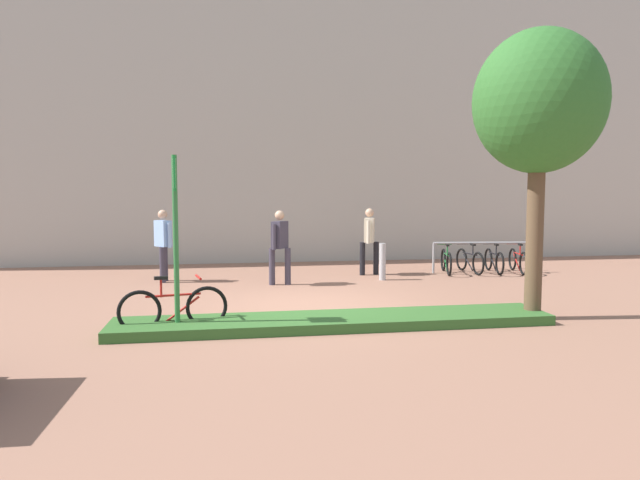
{
  "coord_description": "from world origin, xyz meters",
  "views": [
    {
      "loc": [
        -1.51,
        -10.51,
        2.15
      ],
      "look_at": [
        0.61,
        2.19,
        1.05
      ],
      "focal_mm": 31.91,
      "sensor_mm": 36.0,
      "label": 1
    }
  ],
  "objects_px": {
    "person_casual_tan": "(163,241)",
    "person_shirt_blue": "(369,237)",
    "bike_rack_cluster": "(482,260)",
    "bollard_steel": "(382,262)",
    "bike_at_sign": "(174,308)",
    "tree_sidewalk": "(539,104)",
    "parking_sign_post": "(175,218)",
    "person_suited_navy": "(280,242)"
  },
  "relations": [
    {
      "from": "bollard_steel",
      "to": "bike_at_sign",
      "type": "bearing_deg",
      "value": -136.46
    },
    {
      "from": "bike_at_sign",
      "to": "person_shirt_blue",
      "type": "bearing_deg",
      "value": 49.62
    },
    {
      "from": "bike_rack_cluster",
      "to": "person_shirt_blue",
      "type": "xyz_separation_m",
      "value": [
        -3.04,
        0.16,
        0.64
      ]
    },
    {
      "from": "parking_sign_post",
      "to": "bike_rack_cluster",
      "type": "height_order",
      "value": "parking_sign_post"
    },
    {
      "from": "tree_sidewalk",
      "to": "person_shirt_blue",
      "type": "distance_m",
      "value": 6.2
    },
    {
      "from": "parking_sign_post",
      "to": "bike_at_sign",
      "type": "xyz_separation_m",
      "value": [
        -0.06,
        0.16,
        -1.4
      ]
    },
    {
      "from": "tree_sidewalk",
      "to": "bike_at_sign",
      "type": "bearing_deg",
      "value": 178.2
    },
    {
      "from": "bike_at_sign",
      "to": "bike_rack_cluster",
      "type": "distance_m",
      "value": 9.07
    },
    {
      "from": "bike_at_sign",
      "to": "bollard_steel",
      "type": "distance_m",
      "value": 6.3
    },
    {
      "from": "bike_rack_cluster",
      "to": "person_shirt_blue",
      "type": "distance_m",
      "value": 3.11
    },
    {
      "from": "person_shirt_blue",
      "to": "person_casual_tan",
      "type": "xyz_separation_m",
      "value": [
        -5.13,
        -0.31,
        0.0
      ]
    },
    {
      "from": "bollard_steel",
      "to": "tree_sidewalk",
      "type": "bearing_deg",
      "value": -73.4
    },
    {
      "from": "bollard_steel",
      "to": "person_casual_tan",
      "type": "bearing_deg",
      "value": 173.38
    },
    {
      "from": "parking_sign_post",
      "to": "person_shirt_blue",
      "type": "bearing_deg",
      "value": 50.86
    },
    {
      "from": "bike_at_sign",
      "to": "bollard_steel",
      "type": "height_order",
      "value": "bollard_steel"
    },
    {
      "from": "person_shirt_blue",
      "to": "person_casual_tan",
      "type": "bearing_deg",
      "value": -176.55
    },
    {
      "from": "tree_sidewalk",
      "to": "parking_sign_post",
      "type": "relative_size",
      "value": 1.78
    },
    {
      "from": "parking_sign_post",
      "to": "person_shirt_blue",
      "type": "xyz_separation_m",
      "value": [
        4.4,
        5.41,
        -0.77
      ]
    },
    {
      "from": "parking_sign_post",
      "to": "person_suited_navy",
      "type": "distance_m",
      "value": 4.7
    },
    {
      "from": "tree_sidewalk",
      "to": "bike_rack_cluster",
      "type": "height_order",
      "value": "tree_sidewalk"
    },
    {
      "from": "tree_sidewalk",
      "to": "parking_sign_post",
      "type": "xyz_separation_m",
      "value": [
        -5.85,
        0.03,
        -1.83
      ]
    },
    {
      "from": "person_casual_tan",
      "to": "person_shirt_blue",
      "type": "bearing_deg",
      "value": 3.45
    },
    {
      "from": "tree_sidewalk",
      "to": "bollard_steel",
      "type": "xyz_separation_m",
      "value": [
        -1.35,
        4.52,
        -3.13
      ]
    },
    {
      "from": "bike_rack_cluster",
      "to": "bollard_steel",
      "type": "relative_size",
      "value": 2.94
    },
    {
      "from": "person_suited_navy",
      "to": "person_casual_tan",
      "type": "bearing_deg",
      "value": 161.53
    },
    {
      "from": "bike_at_sign",
      "to": "bike_rack_cluster",
      "type": "height_order",
      "value": "bike_at_sign"
    },
    {
      "from": "tree_sidewalk",
      "to": "person_suited_navy",
      "type": "bearing_deg",
      "value": 132.51
    },
    {
      "from": "tree_sidewalk",
      "to": "person_casual_tan",
      "type": "height_order",
      "value": "tree_sidewalk"
    },
    {
      "from": "bollard_steel",
      "to": "person_suited_navy",
      "type": "distance_m",
      "value": 2.6
    },
    {
      "from": "bollard_steel",
      "to": "person_shirt_blue",
      "type": "relative_size",
      "value": 0.52
    },
    {
      "from": "tree_sidewalk",
      "to": "person_casual_tan",
      "type": "relative_size",
      "value": 2.79
    },
    {
      "from": "parking_sign_post",
      "to": "bike_rack_cluster",
      "type": "bearing_deg",
      "value": 35.23
    },
    {
      "from": "bollard_steel",
      "to": "person_suited_navy",
      "type": "height_order",
      "value": "person_suited_navy"
    },
    {
      "from": "tree_sidewalk",
      "to": "bollard_steel",
      "type": "height_order",
      "value": "tree_sidewalk"
    },
    {
      "from": "tree_sidewalk",
      "to": "person_suited_navy",
      "type": "xyz_separation_m",
      "value": [
        -3.88,
        4.23,
        -2.6
      ]
    },
    {
      "from": "bike_rack_cluster",
      "to": "bollard_steel",
      "type": "bearing_deg",
      "value": -165.55
    },
    {
      "from": "bollard_steel",
      "to": "bike_rack_cluster",
      "type": "bearing_deg",
      "value": 14.45
    },
    {
      "from": "tree_sidewalk",
      "to": "bollard_steel",
      "type": "bearing_deg",
      "value": 106.6
    },
    {
      "from": "person_casual_tan",
      "to": "parking_sign_post",
      "type": "bearing_deg",
      "value": -81.93
    },
    {
      "from": "parking_sign_post",
      "to": "person_shirt_blue",
      "type": "height_order",
      "value": "parking_sign_post"
    },
    {
      "from": "parking_sign_post",
      "to": "bike_at_sign",
      "type": "relative_size",
      "value": 1.63
    },
    {
      "from": "tree_sidewalk",
      "to": "person_suited_navy",
      "type": "distance_m",
      "value": 6.3
    }
  ]
}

